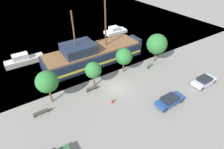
# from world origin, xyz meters

# --- Properties ---
(ground_plane) EXTENTS (160.00, 160.00, 0.00)m
(ground_plane) POSITION_xyz_m (0.00, 0.00, 0.00)
(ground_plane) COLOR gray
(water_surface) EXTENTS (80.00, 80.00, 0.00)m
(water_surface) POSITION_xyz_m (0.00, 44.00, 0.00)
(water_surface) COLOR #38667F
(water_surface) RESTS_ON ground
(pirate_ship) EXTENTS (20.39, 5.93, 11.57)m
(pirate_ship) POSITION_xyz_m (0.53, 9.26, 1.64)
(pirate_ship) COLOR #192338
(pirate_ship) RESTS_ON water_surface
(moored_boat_dockside) EXTENTS (7.01, 1.97, 2.10)m
(moored_boat_dockside) POSITION_xyz_m (-10.97, 15.71, 0.78)
(moored_boat_dockside) COLOR #B7B2A8
(moored_boat_dockside) RESTS_ON water_surface
(moored_boat_outer) EXTENTS (5.78, 2.59, 1.79)m
(moored_boat_outer) POSITION_xyz_m (12.10, 18.76, 0.65)
(moored_boat_outer) COLOR silver
(moored_boat_outer) RESTS_ON water_surface
(parked_car_curb_front) EXTENTS (4.34, 1.81, 1.31)m
(parked_car_curb_front) POSITION_xyz_m (4.25, -7.05, 0.67)
(parked_car_curb_front) COLOR navy
(parked_car_curb_front) RESTS_ON ground_plane
(parked_car_curb_mid) EXTENTS (4.23, 1.91, 1.29)m
(parked_car_curb_mid) POSITION_xyz_m (12.45, -6.94, 0.65)
(parked_car_curb_mid) COLOR #B7BCC6
(parked_car_curb_mid) RESTS_ON ground_plane
(fire_hydrant) EXTENTS (0.42, 0.25, 0.76)m
(fire_hydrant) POSITION_xyz_m (-2.52, -2.58, 0.41)
(fire_hydrant) COLOR red
(fire_hydrant) RESTS_ON ground_plane
(bench_promenade_east) EXTENTS (1.75, 0.45, 0.85)m
(bench_promenade_east) POSITION_xyz_m (-3.72, 1.49, 0.44)
(bench_promenade_east) COLOR #4C4742
(bench_promenade_east) RESTS_ON ground_plane
(bench_promenade_west) EXTENTS (1.96, 0.45, 0.85)m
(bench_promenade_west) POSITION_xyz_m (-11.66, 0.76, 0.45)
(bench_promenade_west) COLOR #4C4742
(bench_promenade_west) RESTS_ON ground_plane
(pedestrian_walking_near) EXTENTS (0.32, 0.32, 1.56)m
(pedestrian_walking_near) POSITION_xyz_m (7.94, 1.39, 0.78)
(pedestrian_walking_near) COLOR #232838
(pedestrian_walking_near) RESTS_ON ground_plane
(tree_row_east) EXTENTS (3.04, 3.04, 5.17)m
(tree_row_east) POSITION_xyz_m (-9.68, 2.43, 3.64)
(tree_row_east) COLOR brown
(tree_row_east) RESTS_ON ground_plane
(tree_row_mideast) EXTENTS (2.57, 2.57, 4.32)m
(tree_row_mideast) POSITION_xyz_m (-2.80, 2.37, 3.02)
(tree_row_mideast) COLOR brown
(tree_row_mideast) RESTS_ON ground_plane
(tree_row_midwest) EXTENTS (2.88, 2.88, 4.61)m
(tree_row_midwest) POSITION_xyz_m (3.46, 3.03, 3.16)
(tree_row_midwest) COLOR brown
(tree_row_midwest) RESTS_ON ground_plane
(tree_row_west) EXTENTS (3.82, 3.82, 5.59)m
(tree_row_west) POSITION_xyz_m (10.75, 2.72, 3.68)
(tree_row_west) COLOR brown
(tree_row_west) RESTS_ON ground_plane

